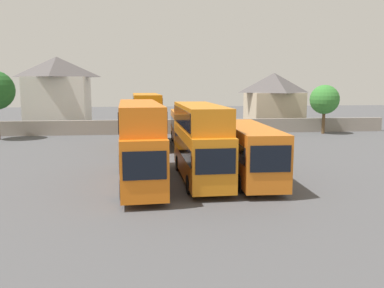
{
  "coord_description": "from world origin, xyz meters",
  "views": [
    {
      "loc": [
        -3.21,
        -25.01,
        6.2
      ],
      "look_at": [
        0.0,
        3.0,
        1.97
      ],
      "focal_mm": 37.37,
      "sensor_mm": 36.0,
      "label": 1
    }
  ],
  "objects_px": {
    "bus_2": "(200,138)",
    "house_terrace_centre": "(274,100)",
    "bus_3": "(249,149)",
    "tree_behind_wall": "(324,100)",
    "bus_6": "(209,126)",
    "house_terrace_left": "(58,93)",
    "bus_4": "(147,117)",
    "bus_5": "(186,127)",
    "bus_1": "(140,138)"
  },
  "relations": [
    {
      "from": "bus_5",
      "to": "bus_3",
      "type": "bearing_deg",
      "value": 10.44
    },
    {
      "from": "tree_behind_wall",
      "to": "house_terrace_centre",
      "type": "bearing_deg",
      "value": 114.46
    },
    {
      "from": "bus_3",
      "to": "bus_5",
      "type": "xyz_separation_m",
      "value": [
        -2.65,
        14.96,
        -0.07
      ]
    },
    {
      "from": "bus_6",
      "to": "bus_3",
      "type": "bearing_deg",
      "value": 2.73
    },
    {
      "from": "house_terrace_left",
      "to": "bus_4",
      "type": "bearing_deg",
      "value": -53.37
    },
    {
      "from": "tree_behind_wall",
      "to": "bus_4",
      "type": "bearing_deg",
      "value": -161.18
    },
    {
      "from": "bus_6",
      "to": "house_terrace_centre",
      "type": "bearing_deg",
      "value": 145.75
    },
    {
      "from": "house_terrace_centre",
      "to": "house_terrace_left",
      "type": "bearing_deg",
      "value": 179.91
    },
    {
      "from": "bus_1",
      "to": "bus_6",
      "type": "relative_size",
      "value": 1.08
    },
    {
      "from": "bus_5",
      "to": "house_terrace_centre",
      "type": "relative_size",
      "value": 1.51
    },
    {
      "from": "bus_5",
      "to": "tree_behind_wall",
      "type": "height_order",
      "value": "tree_behind_wall"
    },
    {
      "from": "house_terrace_left",
      "to": "bus_2",
      "type": "bearing_deg",
      "value": -63.89
    },
    {
      "from": "tree_behind_wall",
      "to": "bus_5",
      "type": "bearing_deg",
      "value": -156.11
    },
    {
      "from": "bus_1",
      "to": "bus_3",
      "type": "relative_size",
      "value": 1.17
    },
    {
      "from": "house_terrace_left",
      "to": "tree_behind_wall",
      "type": "relative_size",
      "value": 1.61
    },
    {
      "from": "house_terrace_left",
      "to": "bus_3",
      "type": "bearing_deg",
      "value": -59.56
    },
    {
      "from": "bus_3",
      "to": "tree_behind_wall",
      "type": "bearing_deg",
      "value": 147.78
    },
    {
      "from": "bus_6",
      "to": "house_terrace_left",
      "type": "xyz_separation_m",
      "value": [
        -18.27,
        16.66,
        3.02
      ]
    },
    {
      "from": "bus_2",
      "to": "bus_1",
      "type": "bearing_deg",
      "value": -88.11
    },
    {
      "from": "bus_1",
      "to": "bus_3",
      "type": "xyz_separation_m",
      "value": [
        7.04,
        -0.02,
        -0.84
      ]
    },
    {
      "from": "bus_3",
      "to": "tree_behind_wall",
      "type": "distance_m",
      "value": 27.95
    },
    {
      "from": "bus_2",
      "to": "house_terrace_centre",
      "type": "height_order",
      "value": "house_terrace_centre"
    },
    {
      "from": "bus_1",
      "to": "house_terrace_left",
      "type": "distance_m",
      "value": 33.62
    },
    {
      "from": "bus_2",
      "to": "tree_behind_wall",
      "type": "bearing_deg",
      "value": 139.2
    },
    {
      "from": "bus_3",
      "to": "tree_behind_wall",
      "type": "relative_size",
      "value": 1.66
    },
    {
      "from": "bus_2",
      "to": "house_terrace_centre",
      "type": "bearing_deg",
      "value": 153.1
    },
    {
      "from": "bus_1",
      "to": "bus_5",
      "type": "relative_size",
      "value": 1.0
    },
    {
      "from": "bus_1",
      "to": "house_terrace_centre",
      "type": "height_order",
      "value": "house_terrace_centre"
    },
    {
      "from": "bus_2",
      "to": "bus_4",
      "type": "xyz_separation_m",
      "value": [
        -3.4,
        15.25,
        0.17
      ]
    },
    {
      "from": "bus_1",
      "to": "house_terrace_centre",
      "type": "distance_m",
      "value": 36.69
    },
    {
      "from": "bus_4",
      "to": "bus_1",
      "type": "bearing_deg",
      "value": -3.96
    },
    {
      "from": "bus_2",
      "to": "house_terrace_centre",
      "type": "relative_size",
      "value": 1.3
    },
    {
      "from": "bus_2",
      "to": "bus_6",
      "type": "bearing_deg",
      "value": 167.4
    },
    {
      "from": "bus_4",
      "to": "tree_behind_wall",
      "type": "bearing_deg",
      "value": 106.5
    },
    {
      "from": "bus_1",
      "to": "bus_4",
      "type": "height_order",
      "value": "bus_4"
    },
    {
      "from": "bus_1",
      "to": "bus_3",
      "type": "height_order",
      "value": "bus_1"
    },
    {
      "from": "bus_2",
      "to": "bus_3",
      "type": "distance_m",
      "value": 3.29
    },
    {
      "from": "house_terrace_centre",
      "to": "bus_5",
      "type": "bearing_deg",
      "value": -131.13
    },
    {
      "from": "bus_4",
      "to": "bus_2",
      "type": "bearing_deg",
      "value": 10.26
    },
    {
      "from": "house_terrace_left",
      "to": "house_terrace_centre",
      "type": "distance_m",
      "value": 30.34
    },
    {
      "from": "bus_1",
      "to": "bus_6",
      "type": "bearing_deg",
      "value": 152.54
    },
    {
      "from": "house_terrace_left",
      "to": "bus_1",
      "type": "bearing_deg",
      "value": -69.96
    },
    {
      "from": "bus_6",
      "to": "tree_behind_wall",
      "type": "bearing_deg",
      "value": 118.95
    },
    {
      "from": "bus_4",
      "to": "bus_6",
      "type": "bearing_deg",
      "value": 82.22
    },
    {
      "from": "bus_1",
      "to": "bus_4",
      "type": "distance_m",
      "value": 15.47
    },
    {
      "from": "house_terrace_left",
      "to": "tree_behind_wall",
      "type": "xyz_separation_m",
      "value": [
        34.16,
        -8.49,
        -0.75
      ]
    },
    {
      "from": "bus_1",
      "to": "house_terrace_left",
      "type": "bearing_deg",
      "value": -162.92
    },
    {
      "from": "bus_2",
      "to": "tree_behind_wall",
      "type": "xyz_separation_m",
      "value": [
        18.82,
        22.82,
        1.53
      ]
    },
    {
      "from": "bus_2",
      "to": "tree_behind_wall",
      "type": "distance_m",
      "value": 29.62
    },
    {
      "from": "bus_4",
      "to": "house_terrace_left",
      "type": "height_order",
      "value": "house_terrace_left"
    }
  ]
}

